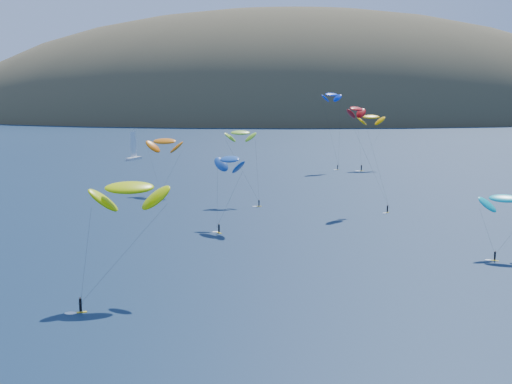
{
  "coord_description": "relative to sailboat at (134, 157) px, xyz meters",
  "views": [
    {
      "loc": [
        -13.23,
        -57.99,
        30.37
      ],
      "look_at": [
        -12.88,
        80.0,
        9.0
      ],
      "focal_mm": 50.0,
      "sensor_mm": 36.0,
      "label": 1
    }
  ],
  "objects": [
    {
      "name": "island",
      "position": [
        100.24,
        340.16,
        -11.73
      ],
      "size": [
        730.0,
        300.0,
        210.0
      ],
      "color": "#3D3526",
      "rests_on": "ground"
    },
    {
      "name": "sailboat",
      "position": [
        0.0,
        0.0,
        0.0
      ],
      "size": [
        10.5,
        9.68,
        12.54
      ],
      "rotation": [
        0.0,
        0.0,
        -0.37
      ],
      "color": "silver",
      "rests_on": "ground"
    },
    {
      "name": "kitesurfer_1",
      "position": [
        23.03,
        -85.35,
        13.28
      ],
      "size": [
        11.46,
        12.19,
        17.21
      ],
      "rotation": [
        0.0,
        0.0,
        -0.35
      ],
      "color": "yellow",
      "rests_on": "ground"
    },
    {
      "name": "kitesurfer_2",
      "position": [
        29.74,
        -179.32,
        14.38
      ],
      "size": [
        11.99,
        14.11,
        18.43
      ],
      "rotation": [
        0.0,
        0.0,
        0.29
      ],
      "color": "yellow",
      "rests_on": "ground"
    },
    {
      "name": "kitesurfer_3",
      "position": [
        44.14,
        -99.37,
        16.58
      ],
      "size": [
        9.32,
        10.6,
        19.74
      ],
      "rotation": [
        0.0,
        0.0,
        0.13
      ],
      "color": "yellow",
      "rests_on": "ground"
    },
    {
      "name": "kitesurfer_4",
      "position": [
        74.64,
        -29.48,
        24.95
      ],
      "size": [
        8.93,
        8.19,
        28.3
      ],
      "rotation": [
        0.0,
        0.0,
        0.62
      ],
      "color": "yellow",
      "rests_on": "ground"
    },
    {
      "name": "kitesurfer_5",
      "position": [
        91.7,
        -156.93,
        9.1
      ],
      "size": [
        9.23,
        8.26,
        12.45
      ],
      "rotation": [
        0.0,
        0.0,
        -0.39
      ],
      "color": "yellow",
      "rests_on": "ground"
    },
    {
      "name": "kitesurfer_9",
      "position": [
        72.05,
        -109.12,
        22.95
      ],
      "size": [
        10.99,
        11.48,
        26.1
      ],
      "rotation": [
        0.0,
        0.0,
        0.96
      ],
      "color": "yellow",
      "rests_on": "ground"
    },
    {
      "name": "kitesurfer_10",
      "position": [
        42.45,
        -130.86,
        13.24
      ],
      "size": [
        8.86,
        13.41,
        16.79
      ],
      "rotation": [
        0.0,
        0.0,
        -0.92
      ],
      "color": "yellow",
      "rests_on": "ground"
    },
    {
      "name": "kitesurfer_11",
      "position": [
        88.96,
        -27.48,
        17.12
      ],
      "size": [
        10.38,
        12.62,
        20.84
      ],
      "rotation": [
        0.0,
        0.0,
        0.15
      ],
      "color": "yellow",
      "rests_on": "ground"
    }
  ]
}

